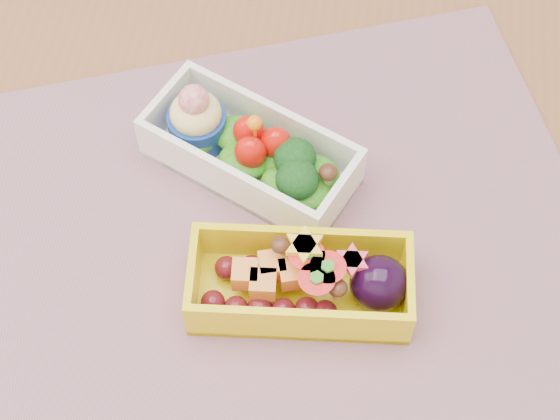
# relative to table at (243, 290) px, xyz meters

# --- Properties ---
(table) EXTENTS (1.20, 0.80, 0.75)m
(table) POSITION_rel_table_xyz_m (0.00, 0.00, 0.00)
(table) COLOR brown
(table) RESTS_ON ground
(placemat) EXTENTS (0.64, 0.57, 0.00)m
(placemat) POSITION_rel_table_xyz_m (0.03, 0.00, 0.10)
(placemat) COLOR #9F6E76
(placemat) RESTS_ON table
(bento_white) EXTENTS (0.19, 0.14, 0.07)m
(bento_white) POSITION_rel_table_xyz_m (-0.00, 0.07, 0.13)
(bento_white) COLOR white
(bento_white) RESTS_ON placemat
(bento_yellow) EXTENTS (0.18, 0.09, 0.06)m
(bento_yellow) POSITION_rel_table_xyz_m (0.06, -0.05, 0.13)
(bento_yellow) COLOR yellow
(bento_yellow) RESTS_ON placemat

